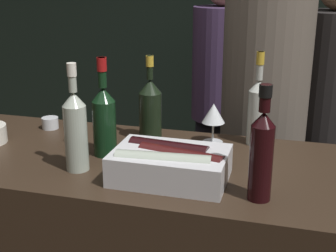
{
  "coord_description": "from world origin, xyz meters",
  "views": [
    {
      "loc": [
        0.42,
        -1.12,
        1.66
      ],
      "look_at": [
        0.0,
        0.38,
        1.15
      ],
      "focal_mm": 50.0,
      "sensor_mm": 36.0,
      "label": 1
    }
  ],
  "objects_px": {
    "candle_votive": "(50,123)",
    "ice_bin_with_bottles": "(170,163)",
    "red_wine_bottle_black_foil": "(262,151)",
    "champagne_bottle": "(150,108)",
    "person_in_hoodie": "(263,114)",
    "person_grey_polo": "(327,115)",
    "person_blond_tee": "(220,92)",
    "white_wine_bottle": "(75,128)",
    "wine_glass": "(213,114)",
    "rose_wine_bottle": "(257,109)",
    "red_wine_bottle_burgundy": "(104,118)"
  },
  "relations": [
    {
      "from": "candle_votive",
      "to": "ice_bin_with_bottles",
      "type": "bearing_deg",
      "value": -29.66
    },
    {
      "from": "ice_bin_with_bottles",
      "to": "candle_votive",
      "type": "bearing_deg",
      "value": 150.34
    },
    {
      "from": "white_wine_bottle",
      "to": "red_wine_bottle_burgundy",
      "type": "relative_size",
      "value": 1.02
    },
    {
      "from": "ice_bin_with_bottles",
      "to": "person_in_hoodie",
      "type": "distance_m",
      "value": 0.88
    },
    {
      "from": "champagne_bottle",
      "to": "red_wine_bottle_black_foil",
      "type": "bearing_deg",
      "value": -41.34
    },
    {
      "from": "white_wine_bottle",
      "to": "person_in_hoodie",
      "type": "bearing_deg",
      "value": 57.24
    },
    {
      "from": "red_wine_bottle_burgundy",
      "to": "person_in_hoodie",
      "type": "bearing_deg",
      "value": 53.92
    },
    {
      "from": "champagne_bottle",
      "to": "white_wine_bottle",
      "type": "bearing_deg",
      "value": -112.46
    },
    {
      "from": "person_grey_polo",
      "to": "ice_bin_with_bottles",
      "type": "bearing_deg",
      "value": -141.38
    },
    {
      "from": "person_blond_tee",
      "to": "person_grey_polo",
      "type": "relative_size",
      "value": 0.99
    },
    {
      "from": "candle_votive",
      "to": "person_grey_polo",
      "type": "relative_size",
      "value": 0.04
    },
    {
      "from": "person_in_hoodie",
      "to": "person_blond_tee",
      "type": "relative_size",
      "value": 1.1
    },
    {
      "from": "person_in_hoodie",
      "to": "person_grey_polo",
      "type": "relative_size",
      "value": 1.09
    },
    {
      "from": "candle_votive",
      "to": "red_wine_bottle_black_foil",
      "type": "distance_m",
      "value": 1.01
    },
    {
      "from": "candle_votive",
      "to": "person_grey_polo",
      "type": "xyz_separation_m",
      "value": [
        1.17,
        0.86,
        -0.12
      ]
    },
    {
      "from": "ice_bin_with_bottles",
      "to": "red_wine_bottle_black_foil",
      "type": "xyz_separation_m",
      "value": [
        0.29,
        -0.06,
        0.09
      ]
    },
    {
      "from": "ice_bin_with_bottles",
      "to": "champagne_bottle",
      "type": "relative_size",
      "value": 1.09
    },
    {
      "from": "red_wine_bottle_black_foil",
      "to": "white_wine_bottle",
      "type": "relative_size",
      "value": 0.95
    },
    {
      "from": "red_wine_bottle_black_foil",
      "to": "red_wine_bottle_burgundy",
      "type": "distance_m",
      "value": 0.6
    },
    {
      "from": "champagne_bottle",
      "to": "person_in_hoodie",
      "type": "distance_m",
      "value": 0.66
    },
    {
      "from": "person_in_hoodie",
      "to": "person_grey_polo",
      "type": "distance_m",
      "value": 0.5
    },
    {
      "from": "red_wine_bottle_black_foil",
      "to": "rose_wine_bottle",
      "type": "xyz_separation_m",
      "value": [
        -0.05,
        0.46,
        -0.01
      ]
    },
    {
      "from": "champagne_bottle",
      "to": "red_wine_bottle_black_foil",
      "type": "relative_size",
      "value": 0.97
    },
    {
      "from": "white_wine_bottle",
      "to": "person_in_hoodie",
      "type": "xyz_separation_m",
      "value": [
        0.55,
        0.85,
        -0.15
      ]
    },
    {
      "from": "champagne_bottle",
      "to": "person_in_hoodie",
      "type": "bearing_deg",
      "value": 51.16
    },
    {
      "from": "white_wine_bottle",
      "to": "rose_wine_bottle",
      "type": "height_order",
      "value": "white_wine_bottle"
    },
    {
      "from": "wine_glass",
      "to": "person_in_hoodie",
      "type": "height_order",
      "value": "person_in_hoodie"
    },
    {
      "from": "ice_bin_with_bottles",
      "to": "candle_votive",
      "type": "height_order",
      "value": "ice_bin_with_bottles"
    },
    {
      "from": "ice_bin_with_bottles",
      "to": "candle_votive",
      "type": "xyz_separation_m",
      "value": [
        -0.63,
        0.36,
        -0.03
      ]
    },
    {
      "from": "ice_bin_with_bottles",
      "to": "red_wine_bottle_black_foil",
      "type": "bearing_deg",
      "value": -12.13
    },
    {
      "from": "white_wine_bottle",
      "to": "rose_wine_bottle",
      "type": "distance_m",
      "value": 0.69
    },
    {
      "from": "red_wine_bottle_black_foil",
      "to": "champagne_bottle",
      "type": "bearing_deg",
      "value": 138.66
    },
    {
      "from": "candle_votive",
      "to": "person_grey_polo",
      "type": "distance_m",
      "value": 1.46
    },
    {
      "from": "rose_wine_bottle",
      "to": "red_wine_bottle_burgundy",
      "type": "xyz_separation_m",
      "value": [
        -0.51,
        -0.26,
        -0.0
      ]
    },
    {
      "from": "candle_votive",
      "to": "rose_wine_bottle",
      "type": "xyz_separation_m",
      "value": [
        0.86,
        0.05,
        0.12
      ]
    },
    {
      "from": "wine_glass",
      "to": "champagne_bottle",
      "type": "bearing_deg",
      "value": -173.73
    },
    {
      "from": "champagne_bottle",
      "to": "red_wine_bottle_burgundy",
      "type": "xyz_separation_m",
      "value": [
        -0.11,
        -0.2,
        0.01
      ]
    },
    {
      "from": "person_blond_tee",
      "to": "person_in_hoodie",
      "type": "bearing_deg",
      "value": -65.41
    },
    {
      "from": "champagne_bottle",
      "to": "person_blond_tee",
      "type": "distance_m",
      "value": 1.24
    },
    {
      "from": "wine_glass",
      "to": "champagne_bottle",
      "type": "relative_size",
      "value": 0.47
    },
    {
      "from": "champagne_bottle",
      "to": "person_grey_polo",
      "type": "relative_size",
      "value": 0.2
    },
    {
      "from": "red_wine_bottle_black_foil",
      "to": "person_blond_tee",
      "type": "xyz_separation_m",
      "value": [
        -0.38,
        1.62,
        -0.25
      ]
    },
    {
      "from": "rose_wine_bottle",
      "to": "person_grey_polo",
      "type": "xyz_separation_m",
      "value": [
        0.31,
        0.82,
        -0.24
      ]
    },
    {
      "from": "candle_votive",
      "to": "rose_wine_bottle",
      "type": "distance_m",
      "value": 0.87
    },
    {
      "from": "candle_votive",
      "to": "rose_wine_bottle",
      "type": "relative_size",
      "value": 0.19
    },
    {
      "from": "red_wine_bottle_burgundy",
      "to": "person_blond_tee",
      "type": "distance_m",
      "value": 1.45
    },
    {
      "from": "red_wine_bottle_black_foil",
      "to": "red_wine_bottle_burgundy",
      "type": "relative_size",
      "value": 0.97
    },
    {
      "from": "red_wine_bottle_burgundy",
      "to": "rose_wine_bottle",
      "type": "bearing_deg",
      "value": 26.77
    },
    {
      "from": "wine_glass",
      "to": "person_in_hoodie",
      "type": "distance_m",
      "value": 0.51
    },
    {
      "from": "ice_bin_with_bottles",
      "to": "champagne_bottle",
      "type": "distance_m",
      "value": 0.39
    }
  ]
}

